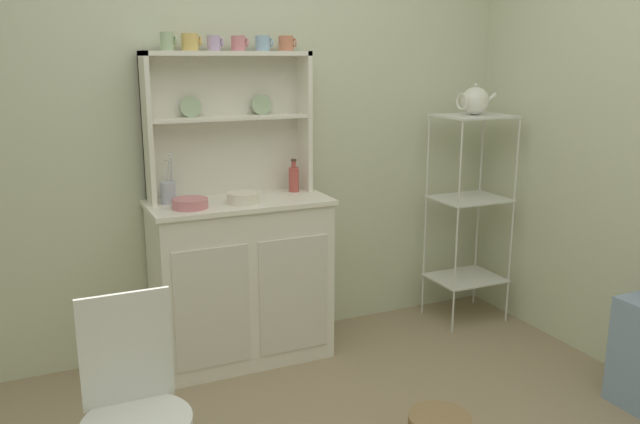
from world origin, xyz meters
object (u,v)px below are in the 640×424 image
object	(u,v)px
hutch_cabinet	(241,279)
bowl_mixing_large	(190,203)
porcelain_teapot	(475,101)
hutch_shelf_unit	(227,114)
jam_bottle	(294,178)
bakers_rack	(470,197)
cup_sage_0	(167,41)
wire_chair	(133,396)
utensil_jar	(169,192)

from	to	relation	value
hutch_cabinet	bowl_mixing_large	distance (m)	0.53
hutch_cabinet	porcelain_teapot	distance (m)	1.70
bowl_mixing_large	hutch_shelf_unit	bearing A→B (deg)	41.01
hutch_cabinet	jam_bottle	xyz separation A→B (m)	(0.34, 0.09, 0.50)
hutch_cabinet	hutch_shelf_unit	size ratio (longest dim) A/B	1.08
bowl_mixing_large	porcelain_teapot	world-z (taller)	porcelain_teapot
bakers_rack	cup_sage_0	bearing A→B (deg)	174.47
cup_sage_0	porcelain_teapot	size ratio (longest dim) A/B	0.35
bakers_rack	cup_sage_0	distance (m)	1.97
hutch_shelf_unit	wire_chair	bearing A→B (deg)	-119.67
bakers_rack	bowl_mixing_large	bearing A→B (deg)	-179.11
utensil_jar	jam_bottle	bearing A→B (deg)	0.64
bowl_mixing_large	jam_bottle	xyz separation A→B (m)	(0.62, 0.16, 0.05)
wire_chair	porcelain_teapot	world-z (taller)	porcelain_teapot
cup_sage_0	bowl_mixing_large	size ratio (longest dim) A/B	0.51
hutch_cabinet	hutch_shelf_unit	xyz separation A→B (m)	(-0.00, 0.16, 0.86)
hutch_shelf_unit	utensil_jar	size ratio (longest dim) A/B	3.47
bowl_mixing_large	jam_bottle	world-z (taller)	jam_bottle
hutch_shelf_unit	wire_chair	distance (m)	1.70
hutch_cabinet	wire_chair	size ratio (longest dim) A/B	1.10
hutch_shelf_unit	porcelain_teapot	xyz separation A→B (m)	(1.44, -0.21, 0.04)
cup_sage_0	wire_chair	bearing A→B (deg)	-109.22
wire_chair	cup_sage_0	bearing A→B (deg)	51.15
hutch_cabinet	hutch_shelf_unit	bearing A→B (deg)	90.00
bakers_rack	bowl_mixing_large	world-z (taller)	bakers_rack
bakers_rack	bowl_mixing_large	xyz separation A→B (m)	(-1.71, -0.03, 0.13)
cup_sage_0	jam_bottle	size ratio (longest dim) A/B	0.49
bakers_rack	hutch_shelf_unit	bearing A→B (deg)	171.72
bakers_rack	cup_sage_0	xyz separation A→B (m)	(-1.74, 0.17, 0.91)
hutch_cabinet	jam_bottle	distance (m)	0.62
jam_bottle	wire_chair	bearing A→B (deg)	-131.59
jam_bottle	porcelain_teapot	distance (m)	1.17
bowl_mixing_large	wire_chair	bearing A→B (deg)	-113.77
wire_chair	bowl_mixing_large	distance (m)	1.22
hutch_cabinet	utensil_jar	world-z (taller)	utensil_jar
hutch_shelf_unit	bowl_mixing_large	xyz separation A→B (m)	(-0.27, -0.24, -0.41)
bowl_mixing_large	jam_bottle	bearing A→B (deg)	14.50
hutch_cabinet	bakers_rack	distance (m)	1.48
hutch_cabinet	utensil_jar	size ratio (longest dim) A/B	3.73
wire_chair	hutch_shelf_unit	bearing A→B (deg)	40.70
bakers_rack	jam_bottle	distance (m)	1.12
cup_sage_0	porcelain_teapot	bearing A→B (deg)	-5.54
hutch_cabinet	wire_chair	world-z (taller)	hutch_cabinet
bakers_rack	porcelain_teapot	world-z (taller)	porcelain_teapot
hutch_cabinet	bakers_rack	xyz separation A→B (m)	(1.44, -0.05, 0.32)
bakers_rack	utensil_jar	world-z (taller)	bakers_rack
cup_sage_0	hutch_shelf_unit	bearing A→B (deg)	7.76
cup_sage_0	utensil_jar	xyz separation A→B (m)	(-0.04, -0.04, -0.74)
jam_bottle	utensil_jar	xyz separation A→B (m)	(-0.69, -0.01, -0.01)
hutch_cabinet	jam_bottle	size ratio (longest dim) A/B	5.17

